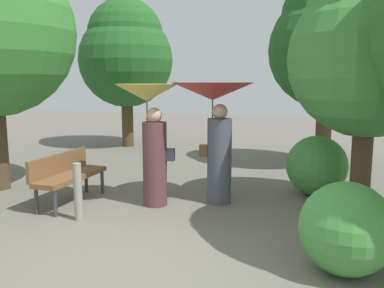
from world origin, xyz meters
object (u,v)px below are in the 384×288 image
Objects in this scene: tree_near_left at (126,53)px; tree_far_back at (328,40)px; path_marker_post at (78,192)px; person_right at (215,113)px; park_bench at (67,173)px; tree_near_right at (369,45)px; person_left at (150,124)px.

tree_near_left is 5.95m from tree_far_back.
tree_near_left is at bearing 107.71° from path_marker_post.
tree_near_left is at bearing 32.24° from person_right.
person_right is 0.45× the size of tree_near_left.
tree_far_back is 6.67m from path_marker_post.
tree_far_back reaches higher than park_bench.
tree_near_right is (4.70, 0.88, 2.07)m from park_bench.
person_right is 4.29m from tree_far_back.
path_marker_post is (2.07, -6.49, -2.45)m from tree_near_left.
tree_far_back is at bearing -33.13° from person_right.
tree_far_back is (-0.40, 3.34, 0.40)m from tree_near_right.
tree_far_back is at bearing 53.38° from path_marker_post.
path_marker_post is (-0.78, -0.98, -0.93)m from person_left.
person_right is at bearing -71.76° from person_left.
tree_near_left is 0.99× the size of tree_far_back.
tree_near_right is 0.87× the size of tree_far_back.
tree_far_back is 5.33× the size of path_marker_post.
person_left is 1.07m from person_right.
park_bench is 6.51m from tree_far_back.
path_marker_post is at bearing 123.91° from person_right.
person_left is 1.66m from park_bench.
park_bench is 0.33× the size of tree_far_back.
tree_far_back reaches higher than tree_near_left.
tree_near_left is 7.24m from path_marker_post.
tree_near_right is 3.39m from tree_far_back.
tree_near_left reaches higher than person_left.
person_left reaches higher than park_bench.
park_bench is at bearing 95.88° from person_left.
person_right is at bearing -174.85° from tree_near_right.
person_left is 0.50× the size of tree_near_right.
path_marker_post is at bearing -72.29° from tree_near_left.
tree_near_left is 1.13× the size of tree_near_right.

